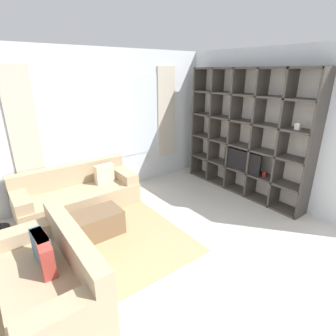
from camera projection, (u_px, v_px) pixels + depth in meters
name	position (u px, v px, depth m)	size (l,w,h in m)	color
ground_plane	(247.00, 292.00, 2.91)	(16.00, 16.00, 0.00)	beige
wall_back	(106.00, 124.00, 4.98)	(5.68, 0.11, 2.70)	silver
wall_right	(255.00, 124.00, 4.99)	(0.07, 4.58, 2.70)	silver
area_rug	(88.00, 246.00, 3.66)	(2.58, 2.22, 0.01)	tan
shelving_unit	(246.00, 134.00, 4.98)	(0.37, 2.59, 2.37)	silver
couch_main	(78.00, 195.00, 4.55)	(1.98, 0.82, 0.76)	tan
couch_side	(51.00, 277.00, 2.73)	(0.82, 1.65, 0.76)	tan
ottoman	(97.00, 224.00, 3.86)	(0.72, 0.45, 0.38)	brown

